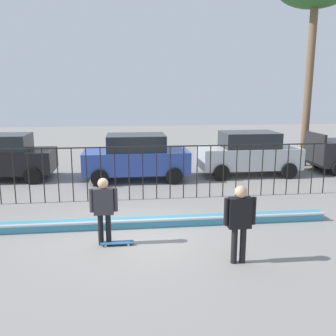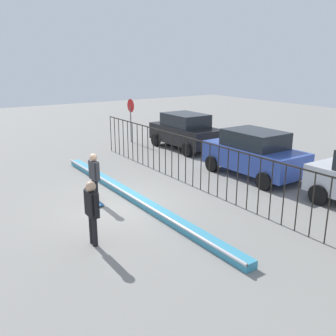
{
  "view_description": "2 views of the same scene",
  "coord_description": "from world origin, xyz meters",
  "px_view_note": "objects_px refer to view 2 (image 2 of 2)",
  "views": [
    {
      "loc": [
        -0.12,
        -9.0,
        3.66
      ],
      "look_at": [
        1.1,
        1.25,
        1.48
      ],
      "focal_mm": 39.32,
      "sensor_mm": 36.0,
      "label": 1
    },
    {
      "loc": [
        10.63,
        -5.2,
        4.6
      ],
      "look_at": [
        0.92,
        1.39,
        1.23
      ],
      "focal_mm": 40.02,
      "sensor_mm": 36.0,
      "label": 2
    }
  ],
  "objects_px": {
    "parked_car_black": "(185,131)",
    "stop_sign": "(131,114)",
    "parked_car_blue": "(254,153)",
    "skateboarder": "(94,173)",
    "camera_operator": "(92,207)",
    "skateboard": "(97,202)"
  },
  "relations": [
    {
      "from": "camera_operator",
      "to": "skateboard",
      "type": "bearing_deg",
      "value": -22.03
    },
    {
      "from": "skateboarder",
      "to": "parked_car_black",
      "type": "height_order",
      "value": "parked_car_black"
    },
    {
      "from": "stop_sign",
      "to": "camera_operator",
      "type": "bearing_deg",
      "value": -33.19
    },
    {
      "from": "camera_operator",
      "to": "parked_car_blue",
      "type": "relative_size",
      "value": 0.4
    },
    {
      "from": "parked_car_black",
      "to": "parked_car_blue",
      "type": "xyz_separation_m",
      "value": [
        5.59,
        -0.68,
        0.0
      ]
    },
    {
      "from": "camera_operator",
      "to": "parked_car_blue",
      "type": "xyz_separation_m",
      "value": [
        -1.92,
        7.87,
        -0.06
      ]
    },
    {
      "from": "parked_car_blue",
      "to": "stop_sign",
      "type": "height_order",
      "value": "stop_sign"
    },
    {
      "from": "camera_operator",
      "to": "stop_sign",
      "type": "bearing_deg",
      "value": -29.91
    },
    {
      "from": "skateboard",
      "to": "parked_car_blue",
      "type": "relative_size",
      "value": 0.19
    },
    {
      "from": "parked_car_black",
      "to": "stop_sign",
      "type": "bearing_deg",
      "value": -149.56
    },
    {
      "from": "stop_sign",
      "to": "parked_car_blue",
      "type": "bearing_deg",
      "value": 5.88
    },
    {
      "from": "parked_car_black",
      "to": "stop_sign",
      "type": "xyz_separation_m",
      "value": [
        -3.15,
        -1.58,
        0.64
      ]
    },
    {
      "from": "skateboard",
      "to": "camera_operator",
      "type": "distance_m",
      "value": 3.06
    },
    {
      "from": "skateboarder",
      "to": "stop_sign",
      "type": "relative_size",
      "value": 0.66
    },
    {
      "from": "skateboard",
      "to": "parked_car_black",
      "type": "distance_m",
      "value": 8.84
    },
    {
      "from": "parked_car_blue",
      "to": "stop_sign",
      "type": "relative_size",
      "value": 1.72
    },
    {
      "from": "skateboarder",
      "to": "parked_car_black",
      "type": "relative_size",
      "value": 0.38
    },
    {
      "from": "parked_car_blue",
      "to": "skateboarder",
      "type": "bearing_deg",
      "value": -102.76
    },
    {
      "from": "skateboarder",
      "to": "parked_car_blue",
      "type": "height_order",
      "value": "parked_car_blue"
    },
    {
      "from": "parked_car_black",
      "to": "skateboard",
      "type": "bearing_deg",
      "value": -52.36
    },
    {
      "from": "skateboarder",
      "to": "skateboard",
      "type": "relative_size",
      "value": 2.07
    },
    {
      "from": "parked_car_black",
      "to": "camera_operator",
      "type": "bearing_deg",
      "value": -44.84
    }
  ]
}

